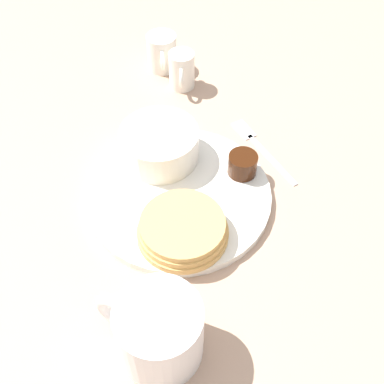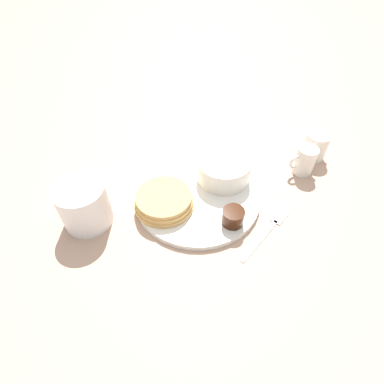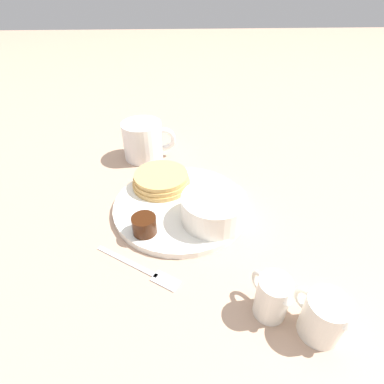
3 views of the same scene
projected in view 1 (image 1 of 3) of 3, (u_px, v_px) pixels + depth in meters
The scene contains 10 objects.
ground_plane at pixel (179, 198), 0.65m from camera, with size 4.00×4.00×0.00m, color tan.
plate at pixel (179, 195), 0.65m from camera, with size 0.25×0.25×0.01m.
pancake_stack at pixel (183, 229), 0.59m from camera, with size 0.11×0.11×0.03m.
bowl at pixel (159, 144), 0.67m from camera, with size 0.11×0.11×0.05m.
syrup_cup at pixel (243, 164), 0.66m from camera, with size 0.04×0.04×0.03m.
butter_ramekin at pixel (165, 137), 0.69m from camera, with size 0.04×0.04×0.04m.
coffee_mug at pixel (158, 331), 0.49m from camera, with size 0.09×0.12×0.09m.
creamer_pitcher_near at pixel (182, 70), 0.78m from camera, with size 0.06×0.04×0.06m.
creamer_pitcher_far at pixel (162, 52), 0.82m from camera, with size 0.07×0.05×0.06m.
fork at pixel (257, 144), 0.72m from camera, with size 0.09×0.13×0.00m.
Camera 1 is at (-0.36, -0.20, 0.51)m, focal length 45.00 mm.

